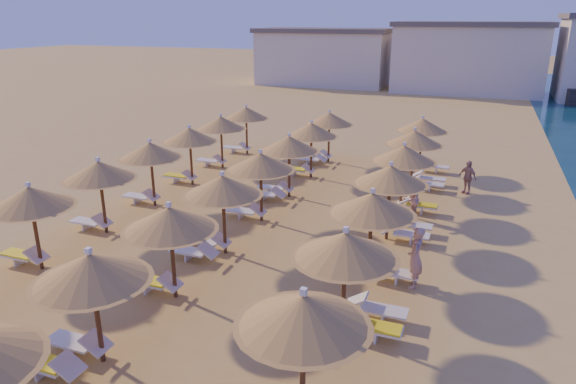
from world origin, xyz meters
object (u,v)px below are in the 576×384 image
at_px(parasol_row_west, 199,202).
at_px(beachgoer_c, 467,177).
at_px(beachgoer_a, 415,258).
at_px(beachgoer_b, 411,199).
at_px(parasol_row_east, 360,224).

relative_size(parasol_row_west, beachgoer_c, 19.93).
xyz_separation_m(beachgoer_c, beachgoer_a, (-1.11, -9.72, 0.18)).
relative_size(beachgoer_b, beachgoer_a, 0.94).
bearing_deg(parasol_row_east, parasol_row_west, 180.00).
height_order(parasol_row_west, beachgoer_a, parasol_row_west).
height_order(parasol_row_west, beachgoer_b, parasol_row_west).
distance_m(parasol_row_west, beachgoer_b, 8.95).
bearing_deg(parasol_row_east, beachgoer_a, 46.81).
bearing_deg(parasol_row_west, beachgoer_c, 56.18).
distance_m(parasol_row_east, parasol_row_west, 5.00).
distance_m(parasol_row_west, beachgoer_a, 6.73).
bearing_deg(beachgoer_c, parasol_row_west, -87.82).
height_order(beachgoer_c, beachgoer_b, beachgoer_b).
bearing_deg(beachgoer_c, beachgoer_a, -60.50).
bearing_deg(beachgoer_a, beachgoer_c, 171.09).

